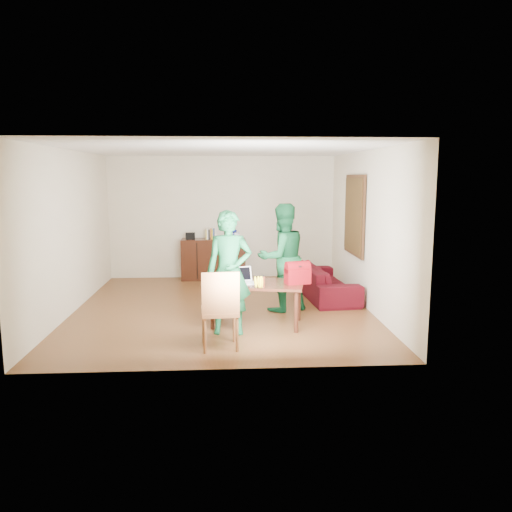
{
  "coord_description": "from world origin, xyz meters",
  "views": [
    {
      "loc": [
        0.07,
        -8.4,
        2.27
      ],
      "look_at": [
        0.54,
        -0.77,
        1.04
      ],
      "focal_mm": 35.0,
      "sensor_mm": 36.0,
      "label": 1
    }
  ],
  "objects": [
    {
      "name": "bottle",
      "position": [
        0.61,
        -1.3,
        0.75
      ],
      "size": [
        0.07,
        0.07,
        0.18
      ],
      "primitive_type": "cylinder",
      "rotation": [
        0.0,
        0.0,
        -0.14
      ],
      "color": "#5C2515",
      "rests_on": "table"
    },
    {
      "name": "laptop",
      "position": [
        0.34,
        -1.04,
        0.71
      ],
      "size": [
        0.39,
        0.31,
        0.24
      ],
      "rotation": [
        0.0,
        0.0,
        0.26
      ],
      "color": "white",
      "rests_on": "table"
    },
    {
      "name": "sofa",
      "position": [
        1.95,
        0.74,
        0.3
      ],
      "size": [
        0.97,
        2.1,
        0.59
      ],
      "primitive_type": "imported",
      "rotation": [
        0.0,
        0.0,
        1.66
      ],
      "color": "#380708",
      "rests_on": "ground"
    },
    {
      "name": "bananas",
      "position": [
        0.55,
        -1.33,
        0.7
      ],
      "size": [
        0.2,
        0.16,
        0.07
      ],
      "primitive_type": null,
      "rotation": [
        0.0,
        0.0,
        0.33
      ],
      "color": "yellow",
      "rests_on": "table"
    },
    {
      "name": "chair",
      "position": [
        -0.01,
        -2.01,
        0.31
      ],
      "size": [
        0.52,
        0.5,
        1.07
      ],
      "rotation": [
        0.0,
        0.0,
        0.08
      ],
      "color": "brown",
      "rests_on": "ground"
    },
    {
      "name": "table",
      "position": [
        0.54,
        -0.97,
        0.58
      ],
      "size": [
        1.54,
        1.06,
        0.66
      ],
      "rotation": [
        0.0,
        0.0,
        -0.2
      ],
      "color": "black",
      "rests_on": "ground"
    },
    {
      "name": "person_near",
      "position": [
        0.12,
        -1.36,
        0.9
      ],
      "size": [
        0.67,
        0.46,
        1.79
      ],
      "primitive_type": "imported",
      "rotation": [
        0.0,
        0.0,
        -0.05
      ],
      "color": "#12512C",
      "rests_on": "ground"
    },
    {
      "name": "red_bag",
      "position": [
        1.15,
        -1.07,
        0.8
      ],
      "size": [
        0.4,
        0.29,
        0.27
      ],
      "primitive_type": "cube",
      "rotation": [
        0.0,
        0.0,
        0.22
      ],
      "color": "#6D070A",
      "rests_on": "table"
    },
    {
      "name": "person_far",
      "position": [
        1.02,
        -0.16,
        0.91
      ],
      "size": [
        1.09,
        0.99,
        1.82
      ],
      "primitive_type": "imported",
      "rotation": [
        0.0,
        0.0,
        3.56
      ],
      "color": "#12552D",
      "rests_on": "ground"
    },
    {
      "name": "room",
      "position": [
        0.01,
        0.13,
        1.31
      ],
      "size": [
        5.2,
        5.7,
        2.9
      ],
      "color": "#4C2F13",
      "rests_on": "ground"
    }
  ]
}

